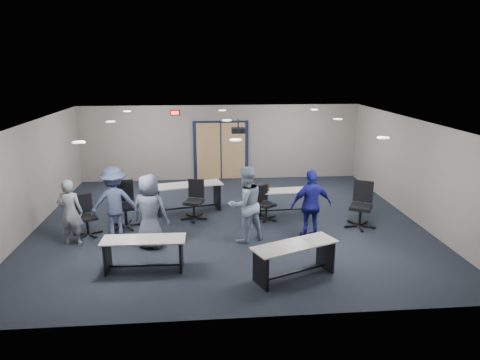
{
  "coord_description": "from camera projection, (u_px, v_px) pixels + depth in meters",
  "views": [
    {
      "loc": [
        -0.63,
        -10.77,
        4.11
      ],
      "look_at": [
        0.28,
        -0.3,
        1.25
      ],
      "focal_mm": 32.0,
      "sensor_mm": 36.0,
      "label": 1
    }
  ],
  "objects": [
    {
      "name": "floor",
      "position": [
        229.0,
        222.0,
        11.48
      ],
      "size": [
        10.0,
        10.0,
        0.0
      ],
      "primitive_type": "plane",
      "color": "black",
      "rests_on": "ground"
    },
    {
      "name": "person_lightblue",
      "position": [
        246.0,
        204.0,
        10.07
      ],
      "size": [
        1.1,
        1.0,
        1.83
      ],
      "primitive_type": "imported",
      "rotation": [
        0.0,
        0.0,
        3.58
      ],
      "color": "#95A8C6",
      "rests_on": "floor"
    },
    {
      "name": "table_back_right",
      "position": [
        284.0,
        197.0,
        12.08
      ],
      "size": [
        1.69,
        0.64,
        0.92
      ],
      "rotation": [
        0.0,
        0.0,
        0.05
      ],
      "color": "#B1AEA7",
      "rests_on": "floor"
    },
    {
      "name": "person_gray",
      "position": [
        70.0,
        212.0,
        9.89
      ],
      "size": [
        0.59,
        0.4,
        1.58
      ],
      "primitive_type": "imported",
      "rotation": [
        0.0,
        0.0,
        3.1
      ],
      "color": "gray",
      "rests_on": "floor"
    },
    {
      "name": "person_plaid",
      "position": [
        150.0,
        211.0,
        9.73
      ],
      "size": [
        0.97,
        0.79,
        1.73
      ],
      "primitive_type": "imported",
      "rotation": [
        0.0,
        0.0,
        2.83
      ],
      "color": "slate",
      "rests_on": "floor"
    },
    {
      "name": "chair_loose_right",
      "position": [
        361.0,
        205.0,
        10.98
      ],
      "size": [
        1.01,
        1.01,
        1.19
      ],
      "primitive_type": null,
      "rotation": [
        0.0,
        0.0,
        -0.49
      ],
      "color": "black",
      "rests_on": "floor"
    },
    {
      "name": "front_wall",
      "position": [
        245.0,
        243.0,
        6.8
      ],
      "size": [
        10.0,
        0.04,
        2.7
      ],
      "primitive_type": "cube",
      "color": "gray",
      "rests_on": "floor"
    },
    {
      "name": "chair_back_b",
      "position": [
        194.0,
        200.0,
        11.57
      ],
      "size": [
        0.85,
        0.85,
        1.07
      ],
      "primitive_type": null,
      "rotation": [
        0.0,
        0.0,
        -0.33
      ],
      "color": "black",
      "rests_on": "floor"
    },
    {
      "name": "right_wall",
      "position": [
        413.0,
        169.0,
        11.55
      ],
      "size": [
        0.04,
        9.0,
        2.7
      ],
      "primitive_type": "cube",
      "color": "gray",
      "rests_on": "floor"
    },
    {
      "name": "table_front_right",
      "position": [
        295.0,
        255.0,
        8.41
      ],
      "size": [
        1.83,
        1.21,
        0.71
      ],
      "rotation": [
        0.0,
        0.0,
        0.4
      ],
      "color": "#B1AEA7",
      "rests_on": "floor"
    },
    {
      "name": "left_wall",
      "position": [
        29.0,
        178.0,
        10.71
      ],
      "size": [
        0.04,
        9.0,
        2.7
      ],
      "primitive_type": "cube",
      "color": "gray",
      "rests_on": "floor"
    },
    {
      "name": "ceiling_can_lights",
      "position": [
        227.0,
        122.0,
        11.02
      ],
      "size": [
        6.24,
        5.74,
        0.02
      ],
      "primitive_type": null,
      "color": "white",
      "rests_on": "ceiling"
    },
    {
      "name": "table_front_left",
      "position": [
        144.0,
        249.0,
        8.72
      ],
      "size": [
        1.7,
        0.6,
        0.68
      ],
      "rotation": [
        0.0,
        0.0,
        -0.02
      ],
      "color": "#B1AEA7",
      "rests_on": "floor"
    },
    {
      "name": "person_back",
      "position": [
        115.0,
        202.0,
        10.34
      ],
      "size": [
        1.22,
        0.83,
        1.75
      ],
      "primitive_type": "imported",
      "rotation": [
        0.0,
        0.0,
        3.31
      ],
      "color": "#364262",
      "rests_on": "floor"
    },
    {
      "name": "chair_loose_left",
      "position": [
        87.0,
        216.0,
        10.46
      ],
      "size": [
        0.86,
        0.86,
        1.01
      ],
      "primitive_type": null,
      "rotation": [
        0.0,
        0.0,
        0.5
      ],
      "color": "black",
      "rests_on": "floor"
    },
    {
      "name": "chair_back_a",
      "position": [
        125.0,
        205.0,
        10.99
      ],
      "size": [
        0.9,
        0.9,
        1.2
      ],
      "primitive_type": null,
      "rotation": [
        0.0,
        0.0,
        0.22
      ],
      "color": "black",
      "rests_on": "floor"
    },
    {
      "name": "chair_back_c",
      "position": [
        266.0,
        203.0,
        11.55
      ],
      "size": [
        0.8,
        0.8,
        0.93
      ],
      "primitive_type": null,
      "rotation": [
        0.0,
        0.0,
        0.55
      ],
      "color": "black",
      "rests_on": "floor"
    },
    {
      "name": "ceiling_projector",
      "position": [
        238.0,
        130.0,
        11.36
      ],
      "size": [
        0.35,
        0.32,
        0.37
      ],
      "color": "black",
      "rests_on": "ceiling"
    },
    {
      "name": "ceiling",
      "position": [
        228.0,
        122.0,
        10.77
      ],
      "size": [
        10.0,
        9.0,
        0.04
      ],
      "primitive_type": "cube",
      "color": "silver",
      "rests_on": "back_wall"
    },
    {
      "name": "person_navy",
      "position": [
        311.0,
        205.0,
        10.2
      ],
      "size": [
        1.04,
        0.54,
        1.71
      ],
      "primitive_type": "imported",
      "rotation": [
        0.0,
        0.0,
        3.27
      ],
      "color": "navy",
      "rests_on": "floor"
    },
    {
      "name": "back_wall",
      "position": [
        221.0,
        143.0,
        15.45
      ],
      "size": [
        10.0,
        0.04,
        2.7
      ],
      "primitive_type": "cube",
      "color": "gray",
      "rests_on": "floor"
    },
    {
      "name": "double_door",
      "position": [
        221.0,
        151.0,
        15.5
      ],
      "size": [
        2.0,
        0.07,
        2.2
      ],
      "color": "black",
      "rests_on": "back_wall"
    },
    {
      "name": "exit_sign",
      "position": [
        175.0,
        113.0,
        14.98
      ],
      "size": [
        0.32,
        0.07,
        0.18
      ],
      "color": "black",
      "rests_on": "back_wall"
    },
    {
      "name": "table_back_left",
      "position": [
        188.0,
        193.0,
        12.22
      ],
      "size": [
        2.07,
        1.12,
        0.8
      ],
      "rotation": [
        0.0,
        0.0,
        0.25
      ],
      "color": "#B1AEA7",
      "rests_on": "floor"
    }
  ]
}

